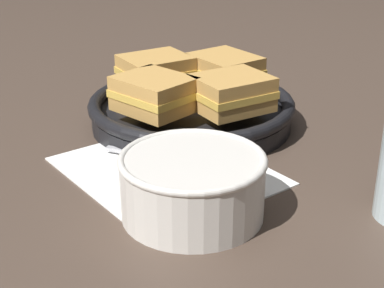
{
  "coord_description": "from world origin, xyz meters",
  "views": [
    {
      "loc": [
        0.47,
        -0.4,
        0.32
      ],
      "look_at": [
        -0.01,
        0.02,
        0.04
      ],
      "focal_mm": 55.0,
      "sensor_mm": 36.0,
      "label": 1
    }
  ],
  "objects_px": {
    "soup_bowl": "(192,182)",
    "spoon": "(189,164)",
    "skillet": "(191,111)",
    "sandwich_near_right": "(225,71)",
    "sandwich_far_left": "(156,71)",
    "sandwich_near_left": "(232,93)",
    "sandwich_far_right": "(154,94)"
  },
  "relations": [
    {
      "from": "sandwich_near_right",
      "to": "soup_bowl",
      "type": "bearing_deg",
      "value": -50.53
    },
    {
      "from": "skillet",
      "to": "sandwich_far_left",
      "type": "height_order",
      "value": "sandwich_far_left"
    },
    {
      "from": "skillet",
      "to": "sandwich_near_right",
      "type": "bearing_deg",
      "value": 95.67
    },
    {
      "from": "sandwich_near_left",
      "to": "spoon",
      "type": "bearing_deg",
      "value": -70.92
    },
    {
      "from": "sandwich_far_right",
      "to": "soup_bowl",
      "type": "bearing_deg",
      "value": -27.52
    },
    {
      "from": "soup_bowl",
      "to": "spoon",
      "type": "height_order",
      "value": "soup_bowl"
    },
    {
      "from": "sandwich_near_left",
      "to": "skillet",
      "type": "bearing_deg",
      "value": -174.33
    },
    {
      "from": "spoon",
      "to": "sandwich_near_left",
      "type": "bearing_deg",
      "value": 84.01
    },
    {
      "from": "sandwich_near_left",
      "to": "sandwich_near_right",
      "type": "xyz_separation_m",
      "value": [
        -0.08,
        0.06,
        0.0
      ]
    },
    {
      "from": "sandwich_near_left",
      "to": "sandwich_near_right",
      "type": "distance_m",
      "value": 0.1
    },
    {
      "from": "sandwich_near_left",
      "to": "sandwich_near_right",
      "type": "relative_size",
      "value": 1.06
    },
    {
      "from": "skillet",
      "to": "sandwich_near_right",
      "type": "distance_m",
      "value": 0.08
    },
    {
      "from": "skillet",
      "to": "sandwich_far_right",
      "type": "distance_m",
      "value": 0.08
    },
    {
      "from": "spoon",
      "to": "sandwich_far_right",
      "type": "height_order",
      "value": "sandwich_far_right"
    },
    {
      "from": "spoon",
      "to": "sandwich_far_left",
      "type": "distance_m",
      "value": 0.21
    },
    {
      "from": "skillet",
      "to": "sandwich_near_left",
      "type": "relative_size",
      "value": 2.66
    },
    {
      "from": "spoon",
      "to": "sandwich_near_right",
      "type": "distance_m",
      "value": 0.22
    },
    {
      "from": "spoon",
      "to": "sandwich_far_left",
      "type": "bearing_deg",
      "value": 127.46
    },
    {
      "from": "sandwich_near_right",
      "to": "sandwich_far_right",
      "type": "relative_size",
      "value": 0.99
    },
    {
      "from": "skillet",
      "to": "sandwich_far_right",
      "type": "xyz_separation_m",
      "value": [
        0.01,
        -0.07,
        0.04
      ]
    },
    {
      "from": "sandwich_far_right",
      "to": "skillet",
      "type": "bearing_deg",
      "value": 95.67
    },
    {
      "from": "spoon",
      "to": "sandwich_far_right",
      "type": "xyz_separation_m",
      "value": [
        -0.1,
        0.03,
        0.06
      ]
    },
    {
      "from": "sandwich_far_right",
      "to": "sandwich_far_left",
      "type": "bearing_deg",
      "value": 140.67
    },
    {
      "from": "soup_bowl",
      "to": "sandwich_far_right",
      "type": "xyz_separation_m",
      "value": [
        -0.18,
        0.1,
        0.03
      ]
    },
    {
      "from": "soup_bowl",
      "to": "sandwich_far_left",
      "type": "relative_size",
      "value": 1.38
    },
    {
      "from": "skillet",
      "to": "sandwich_near_right",
      "type": "height_order",
      "value": "sandwich_near_right"
    },
    {
      "from": "soup_bowl",
      "to": "sandwich_far_right",
      "type": "bearing_deg",
      "value": 152.48
    },
    {
      "from": "skillet",
      "to": "sandwich_near_left",
      "type": "height_order",
      "value": "sandwich_near_left"
    },
    {
      "from": "spoon",
      "to": "skillet",
      "type": "relative_size",
      "value": 0.54
    },
    {
      "from": "skillet",
      "to": "sandwich_far_right",
      "type": "relative_size",
      "value": 2.79
    },
    {
      "from": "sandwich_near_left",
      "to": "sandwich_far_left",
      "type": "bearing_deg",
      "value": -174.33
    },
    {
      "from": "skillet",
      "to": "sandwich_far_left",
      "type": "bearing_deg",
      "value": -174.33
    }
  ]
}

